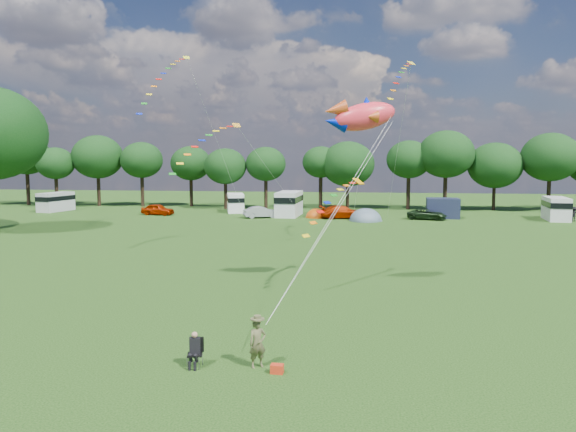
# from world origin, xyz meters

# --- Properties ---
(ground_plane) EXTENTS (180.00, 180.00, 0.00)m
(ground_plane) POSITION_xyz_m (0.00, 0.00, 0.00)
(ground_plane) COLOR black
(ground_plane) RESTS_ON ground
(tree_line) EXTENTS (102.98, 10.98, 10.27)m
(tree_line) POSITION_xyz_m (5.30, 54.99, 6.35)
(tree_line) COLOR black
(tree_line) RESTS_ON ground
(car_a) EXTENTS (4.17, 2.13, 1.33)m
(car_a) POSITION_xyz_m (-20.47, 44.43, 0.66)
(car_a) COLOR #A02000
(car_a) RESTS_ON ground
(car_b) EXTENTS (3.96, 2.78, 1.31)m
(car_b) POSITION_xyz_m (-7.71, 42.96, 0.66)
(car_b) COLOR #97989F
(car_b) RESTS_ON ground
(car_c) EXTENTS (5.24, 3.21, 1.46)m
(car_c) POSITION_xyz_m (1.48, 43.52, 0.73)
(car_c) COLOR #932000
(car_c) RESTS_ON ground
(car_d) EXTENTS (4.69, 2.99, 1.18)m
(car_d) POSITION_xyz_m (10.76, 43.59, 0.59)
(car_d) COLOR black
(car_d) RESTS_ON ground
(campervan_a) EXTENTS (3.01, 5.19, 2.39)m
(campervan_a) POSITION_xyz_m (-34.97, 47.17, 1.28)
(campervan_a) COLOR #B3B3B5
(campervan_a) RESTS_ON ground
(campervan_b) EXTENTS (3.18, 5.06, 2.30)m
(campervan_b) POSITION_xyz_m (-12.12, 49.28, 1.24)
(campervan_b) COLOR white
(campervan_b) RESTS_ON ground
(campervan_c) EXTENTS (2.75, 5.91, 2.84)m
(campervan_c) POSITION_xyz_m (-4.84, 45.46, 1.53)
(campervan_c) COLOR silver
(campervan_c) RESTS_ON ground
(campervan_d) EXTENTS (2.70, 5.31, 2.50)m
(campervan_d) POSITION_xyz_m (24.71, 44.99, 1.34)
(campervan_d) COLOR silver
(campervan_d) RESTS_ON ground
(tent_orange) EXTENTS (2.60, 2.85, 2.04)m
(tent_orange) POSITION_xyz_m (-1.47, 44.10, 0.02)
(tent_orange) COLOR #B84509
(tent_orange) RESTS_ON ground
(tent_greyblue) EXTENTS (3.63, 3.98, 2.70)m
(tent_greyblue) POSITION_xyz_m (4.05, 41.54, 0.02)
(tent_greyblue) COLOR slate
(tent_greyblue) RESTS_ON ground
(awning_navy) EXTENTS (3.73, 3.10, 2.23)m
(awning_navy) POSITION_xyz_m (12.71, 45.61, 1.12)
(awning_navy) COLOR #1A2037
(awning_navy) RESTS_ON ground
(kite_flyer) EXTENTS (0.70, 0.63, 1.62)m
(kite_flyer) POSITION_xyz_m (0.28, -1.77, 0.81)
(kite_flyer) COLOR brown
(kite_flyer) RESTS_ON ground
(camp_chair) EXTENTS (0.58, 0.58, 1.20)m
(camp_chair) POSITION_xyz_m (-1.78, -1.97, 0.71)
(camp_chair) COLOR #99999E
(camp_chair) RESTS_ON ground
(kite_bag) EXTENTS (0.42, 0.29, 0.29)m
(kite_bag) POSITION_xyz_m (0.99, -2.19, 0.15)
(kite_bag) COLOR red
(kite_bag) RESTS_ON ground
(fish_kite) EXTENTS (3.96, 2.12, 2.07)m
(fish_kite) POSITION_xyz_m (3.43, 9.38, 8.95)
(fish_kite) COLOR #F82E3E
(fish_kite) RESTS_ON ground
(streamer_kite_a) EXTENTS (3.32, 5.46, 5.75)m
(streamer_kite_a) POSITION_xyz_m (-13.84, 30.00, 14.23)
(streamer_kite_a) COLOR yellow
(streamer_kite_a) RESTS_ON ground
(streamer_kite_b) EXTENTS (4.27, 4.60, 3.78)m
(streamer_kite_b) POSITION_xyz_m (-7.30, 20.51, 8.18)
(streamer_kite_b) COLOR orange
(streamer_kite_b) RESTS_ON ground
(streamer_kite_c) EXTENTS (3.08, 4.96, 2.79)m
(streamer_kite_c) POSITION_xyz_m (2.38, 10.64, 4.80)
(streamer_kite_c) COLOR orange
(streamer_kite_c) RESTS_ON ground
(walker_b) EXTENTS (1.03, 0.48, 1.59)m
(walker_b) POSITION_xyz_m (26.09, 43.74, 0.79)
(walker_b) COLOR black
(walker_b) RESTS_ON ground
(streamer_kite_d) EXTENTS (2.65, 5.05, 4.27)m
(streamer_kite_d) POSITION_xyz_m (6.61, 26.54, 13.25)
(streamer_kite_d) COLOR yellow
(streamer_kite_d) RESTS_ON ground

